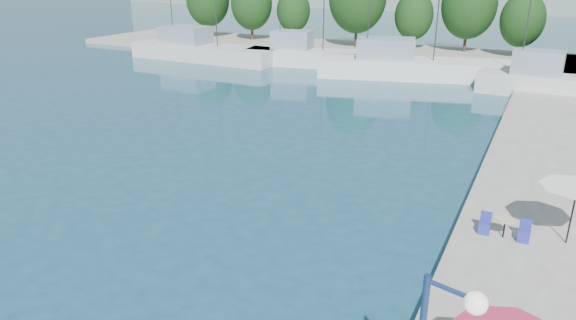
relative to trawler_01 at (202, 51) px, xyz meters
The scene contains 12 objects.
quay_far 24.33m from the trawler_01, 30.69° to the left, with size 90.00×16.00×0.60m, color gray.
trawler_01 is the anchor object (origin of this frame).
trawler_02 13.09m from the trawler_01, ahead, with size 14.65×5.88×10.20m.
trawler_03 24.75m from the trawler_01, ahead, with size 19.18×9.47×10.20m.
trawler_04 38.03m from the trawler_01, ahead, with size 13.28×4.17×10.20m.
tree_02 15.73m from the trawler_01, 97.10° to the left, with size 5.85×5.85×8.66m.
tree_03 18.05m from the trawler_01, 78.21° to the left, with size 4.75×4.75×7.03m.
tree_05 26.95m from the trawler_01, 38.04° to the left, with size 4.81×4.81×7.12m.
tree_06 32.64m from the trawler_01, 31.43° to the left, with size 6.56×6.56×9.71m.
tree_07 37.20m from the trawler_01, 24.42° to the left, with size 4.92×4.92×7.28m.
umbrella_white 49.49m from the trawler_01, 38.28° to the right, with size 2.57×2.57×2.24m.
cafe_table_02 48.20m from the trawler_01, 40.44° to the right, with size 1.82×0.70×0.76m.
Camera 1 is at (8.32, 4.21, 10.17)m, focal length 32.00 mm.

